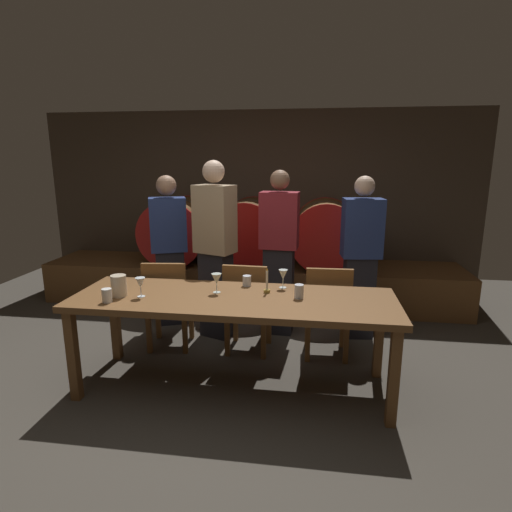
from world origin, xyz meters
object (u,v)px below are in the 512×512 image
at_px(dining_table, 233,306).
at_px(chair_center, 247,304).
at_px(guest_center_right, 279,252).
at_px(cup_center, 247,281).
at_px(guest_center_left, 215,249).
at_px(pitcher, 119,286).
at_px(guest_far_left, 169,250).
at_px(chair_right, 327,308).
at_px(wine_glass_right, 283,275).
at_px(candle_center, 267,286).
at_px(wine_barrel_left, 179,230).
at_px(wine_glass_left, 140,283).
at_px(wine_barrel_right, 325,234).
at_px(cup_right, 299,291).
at_px(wine_glass_center, 217,279).
at_px(guest_far_right, 361,258).
at_px(wine_barrel_center, 249,232).
at_px(cup_left, 107,295).
at_px(chair_left, 168,301).

xyz_separation_m(dining_table, chair_center, (0.01, 0.62, -0.20)).
xyz_separation_m(chair_center, guest_center_right, (0.24, 0.53, 0.38)).
relative_size(chair_center, cup_center, 10.02).
bearing_deg(guest_center_right, cup_center, 81.13).
xyz_separation_m(guest_center_left, pitcher, (-0.50, -1.08, -0.08)).
xyz_separation_m(guest_far_left, guest_center_right, (1.20, -0.10, 0.03)).
bearing_deg(chair_right, guest_far_left, -22.01).
bearing_deg(cup_center, wine_glass_right, -2.37).
relative_size(candle_center, pitcher, 1.24).
bearing_deg(chair_right, candle_center, 42.25).
distance_m(wine_barrel_left, wine_glass_left, 2.23).
height_order(wine_barrel_right, wine_glass_left, wine_barrel_right).
bearing_deg(dining_table, guest_far_left, 127.40).
relative_size(chair_center, cup_right, 8.17).
distance_m(wine_glass_right, cup_center, 0.31).
xyz_separation_m(guest_far_left, wine_glass_center, (0.80, -1.16, 0.04)).
bearing_deg(guest_far_left, wine_barrel_left, -100.39).
bearing_deg(wine_glass_right, guest_center_right, 97.17).
distance_m(chair_center, guest_far_right, 1.24).
relative_size(wine_barrel_center, wine_barrel_right, 1.00).
bearing_deg(wine_glass_right, chair_right, 41.55).
height_order(wine_barrel_center, wine_barrel_right, same).
height_order(dining_table, chair_right, chair_right).
height_order(guest_center_left, pitcher, guest_center_left).
distance_m(dining_table, chair_right, 0.99).
bearing_deg(wine_glass_right, guest_center_left, 136.71).
bearing_deg(guest_far_right, wine_glass_left, 28.75).
xyz_separation_m(wine_glass_right, cup_right, (0.14, -0.24, -0.06)).
relative_size(wine_barrel_right, cup_center, 9.76).
height_order(wine_glass_left, wine_glass_right, wine_glass_right).
bearing_deg(pitcher, chair_center, 39.21).
xyz_separation_m(wine_barrel_center, wine_glass_center, (0.05, -2.01, -0.03)).
relative_size(chair_center, cup_left, 8.57).
relative_size(guest_far_left, candle_center, 7.94).
relative_size(chair_left, guest_far_right, 0.54).
bearing_deg(wine_glass_left, chair_center, 45.05).
xyz_separation_m(cup_left, cup_center, (0.96, 0.54, -0.01)).
bearing_deg(wine_glass_left, wine_glass_right, 19.57).
height_order(wine_barrel_center, cup_right, wine_barrel_center).
bearing_deg(dining_table, cup_right, 4.59).
bearing_deg(guest_center_right, chair_right, 137.03).
xyz_separation_m(chair_center, chair_right, (0.73, 0.01, 0.00)).
distance_m(chair_left, wine_glass_right, 1.22).
bearing_deg(cup_left, chair_left, 80.07).
bearing_deg(pitcher, wine_barrel_left, 96.22).
height_order(chair_left, wine_glass_left, wine_glass_left).
relative_size(chair_left, wine_glass_right, 5.73).
bearing_deg(wine_barrel_left, chair_center, -52.80).
bearing_deg(wine_glass_center, guest_center_right, 69.28).
bearing_deg(cup_center, wine_glass_center, -134.61).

